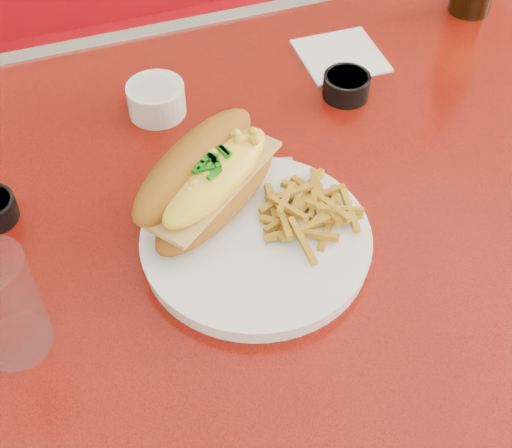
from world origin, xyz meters
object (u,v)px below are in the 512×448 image
object	(u,v)px
mac_hoagie	(209,178)
sauce_cup_right	(346,85)
booth_bench_far	(171,105)
dinner_plate	(256,241)
gravy_ramekin	(156,98)
fork	(292,196)
diner_table	(301,268)
water_tumbler	(2,305)

from	to	relation	value
mac_hoagie	sauce_cup_right	bearing A→B (deg)	-5.54
booth_bench_far	sauce_cup_right	xyz separation A→B (m)	(0.12, -0.66, 0.50)
dinner_plate	gravy_ramekin	bearing A→B (deg)	99.47
fork	sauce_cup_right	size ratio (longest dim) A/B	2.00
fork	gravy_ramekin	world-z (taller)	gravy_ramekin
dinner_plate	sauce_cup_right	bearing A→B (deg)	46.07
mac_hoagie	dinner_plate	bearing A→B (deg)	-101.51
gravy_ramekin	diner_table	bearing A→B (deg)	-56.14
booth_bench_far	water_tumbler	bearing A→B (deg)	-111.78
dinner_plate	fork	xyz separation A→B (m)	(0.06, 0.04, 0.01)
fork	water_tumbler	size ratio (longest dim) A/B	1.09
mac_hoagie	fork	world-z (taller)	mac_hoagie
mac_hoagie	fork	size ratio (longest dim) A/B	1.67
mac_hoagie	water_tumbler	bearing A→B (deg)	166.23
dinner_plate	mac_hoagie	xyz separation A→B (m)	(-0.03, 0.07, 0.05)
diner_table	fork	size ratio (longest dim) A/B	8.76
gravy_ramekin	sauce_cup_right	bearing A→B (deg)	-11.63
fork	dinner_plate	bearing A→B (deg)	140.32
diner_table	mac_hoagie	bearing A→B (deg)	-179.77
booth_bench_far	sauce_cup_right	world-z (taller)	booth_bench_far
mac_hoagie	booth_bench_far	bearing A→B (deg)	43.84
diner_table	mac_hoagie	size ratio (longest dim) A/B	5.26
dinner_plate	gravy_ramekin	world-z (taller)	gravy_ramekin
mac_hoagie	gravy_ramekin	xyz separation A→B (m)	(-0.01, 0.21, -0.04)
sauce_cup_right	gravy_ramekin	bearing A→B (deg)	168.37
booth_bench_far	mac_hoagie	xyz separation A→B (m)	(-0.13, -0.81, 0.54)
fork	sauce_cup_right	distance (m)	0.23
diner_table	dinner_plate	distance (m)	0.21
gravy_ramekin	water_tumbler	size ratio (longest dim) A/B	0.63
fork	water_tumbler	world-z (taller)	water_tumbler
dinner_plate	fork	distance (m)	0.08
diner_table	dinner_plate	world-z (taller)	dinner_plate
dinner_plate	water_tumbler	bearing A→B (deg)	-172.28
booth_bench_far	fork	xyz separation A→B (m)	(-0.03, -0.83, 0.50)
sauce_cup_right	booth_bench_far	bearing A→B (deg)	100.39
booth_bench_far	dinner_plate	xyz separation A→B (m)	(-0.09, -0.88, 0.49)
diner_table	gravy_ramekin	xyz separation A→B (m)	(-0.14, 0.21, 0.18)
diner_table	sauce_cup_right	distance (m)	0.26
diner_table	sauce_cup_right	xyz separation A→B (m)	(0.12, 0.15, 0.18)
dinner_plate	gravy_ramekin	xyz separation A→B (m)	(-0.05, 0.27, 0.01)
diner_table	sauce_cup_right	bearing A→B (deg)	51.59
booth_bench_far	mac_hoagie	distance (m)	0.98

